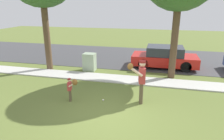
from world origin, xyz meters
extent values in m
plane|color=olive|center=(0.00, 3.50, 0.00)|extent=(48.00, 48.00, 0.00)
cube|color=beige|center=(0.00, 3.60, 0.03)|extent=(36.00, 1.20, 0.06)
cube|color=#424244|center=(0.00, 8.60, 0.01)|extent=(36.00, 6.80, 0.02)
cylinder|color=brown|center=(1.09, 1.08, 0.44)|extent=(0.14, 0.14, 0.89)
cylinder|color=brown|center=(1.06, 1.25, 0.44)|extent=(0.14, 0.14, 0.89)
cube|color=#B73838|center=(1.08, 1.16, 1.20)|extent=(0.31, 0.46, 0.63)
sphere|color=beige|center=(1.08, 1.16, 1.65)|extent=(0.24, 0.24, 0.24)
cylinder|color=maroon|center=(1.08, 1.16, 1.74)|extent=(0.25, 0.25, 0.07)
cylinder|color=beige|center=(0.86, 0.86, 1.42)|extent=(0.55, 0.20, 0.42)
ellipsoid|color=brown|center=(0.66, 0.82, 1.62)|extent=(0.24, 0.18, 0.26)
cylinder|color=beige|center=(1.03, 1.42, 1.22)|extent=(0.10, 0.10, 0.59)
cylinder|color=brown|center=(-1.79, 0.70, 0.25)|extent=(0.08, 0.08, 0.49)
cylinder|color=brown|center=(-1.77, 0.60, 0.25)|extent=(0.08, 0.08, 0.49)
cube|color=#B73838|center=(-1.78, 0.65, 0.67)|extent=(0.17, 0.26, 0.35)
sphere|color=beige|center=(-1.78, 0.65, 0.92)|extent=(0.13, 0.13, 0.13)
cylinder|color=maroon|center=(-1.78, 0.65, 0.97)|extent=(0.14, 0.14, 0.04)
cylinder|color=beige|center=(-1.81, 0.80, 0.68)|extent=(0.06, 0.06, 0.33)
cylinder|color=beige|center=(-1.61, 0.53, 0.79)|extent=(0.31, 0.11, 0.24)
ellipsoid|color=brown|center=(-1.50, 0.55, 0.90)|extent=(0.24, 0.18, 0.26)
sphere|color=white|center=(-0.46, 0.96, 0.04)|extent=(0.07, 0.07, 0.07)
cube|color=#9EB293|center=(-2.37, 4.73, 0.53)|extent=(0.70, 0.58, 1.06)
cylinder|color=brown|center=(2.40, 4.58, 2.11)|extent=(0.36, 0.36, 4.23)
cylinder|color=brown|center=(-4.87, 4.41, 2.21)|extent=(0.37, 0.37, 4.42)
cube|color=red|center=(2.01, 6.47, 0.50)|extent=(4.00, 1.75, 0.60)
cube|color=#2D333D|center=(2.01, 6.47, 1.07)|extent=(2.20, 1.61, 0.55)
cylinder|color=black|center=(0.77, 5.70, 0.34)|extent=(0.64, 0.22, 0.64)
cylinder|color=black|center=(0.77, 7.23, 0.34)|extent=(0.64, 0.22, 0.64)
cylinder|color=black|center=(3.25, 5.70, 0.34)|extent=(0.64, 0.22, 0.64)
cylinder|color=black|center=(3.25, 7.23, 0.34)|extent=(0.64, 0.22, 0.64)
camera|label=1|loc=(1.66, -6.36, 3.81)|focal=32.44mm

